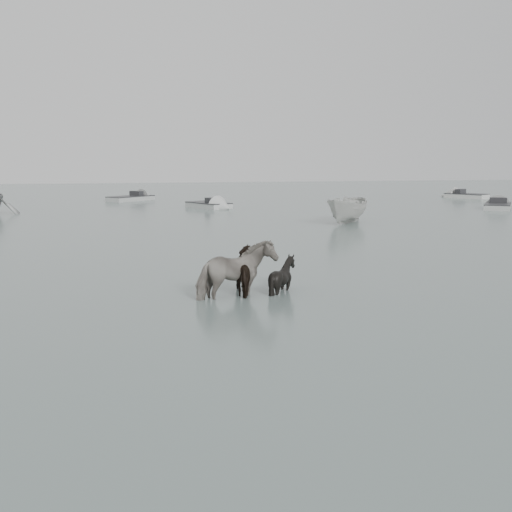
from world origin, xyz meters
name	(u,v)px	position (x,y,z in m)	size (l,w,h in m)	color
ground	(254,295)	(0.00, 0.00, 0.00)	(140.00, 140.00, 0.00)	slate
pony_pinto	(236,263)	(-0.51, -0.20, 0.89)	(0.96, 2.10, 1.78)	black
pony_dark	(249,266)	(-0.05, 0.38, 0.70)	(1.38, 1.18, 1.39)	black
pony_black	(282,267)	(0.85, 0.32, 0.66)	(1.06, 1.19, 1.31)	black
boat_small	(348,209)	(8.41, 16.56, 0.78)	(1.52, 4.04, 1.56)	#B8B9B4
skiff_port	(498,204)	(21.41, 23.18, 0.38)	(4.76, 1.60, 0.75)	#9C9E9C
skiff_mid	(209,202)	(2.31, 28.02, 0.38)	(4.78, 1.60, 0.75)	#ADAFAC
skiff_star	(467,194)	(25.14, 33.92, 0.38)	(4.73, 1.60, 0.75)	beige
skiff_far	(130,196)	(-2.95, 36.25, 0.38)	(5.38, 1.60, 0.75)	#A0A2A0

